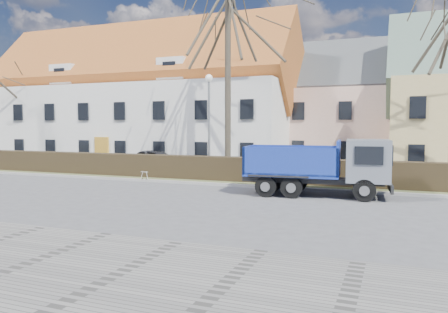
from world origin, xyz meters
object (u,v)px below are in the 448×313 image
at_px(cart_frame, 142,176).
at_px(parked_car_a, 156,160).
at_px(streetlight, 209,126).
at_px(dump_truck, 312,166).

height_order(cart_frame, parked_car_a, parked_car_a).
height_order(streetlight, parked_car_a, streetlight).
distance_m(dump_truck, cart_frame, 9.71).
bearing_deg(parked_car_a, cart_frame, -153.49).
relative_size(streetlight, cart_frame, 8.99).
distance_m(cart_frame, parked_car_a, 5.91).
relative_size(streetlight, parked_car_a, 1.42).
distance_m(dump_truck, streetlight, 7.82).
relative_size(dump_truck, parked_car_a, 1.50).
height_order(dump_truck, parked_car_a, dump_truck).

